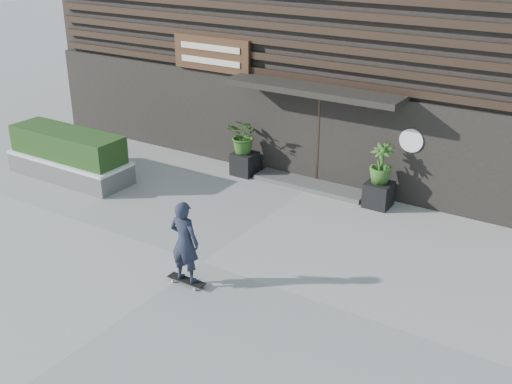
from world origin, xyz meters
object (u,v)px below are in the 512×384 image
Objects in this scene: skateboarder at (185,242)px; planter_pot_left at (245,163)px; planter_pot_right at (379,194)px; raised_bed at (71,168)px.

planter_pot_left is at bearing 112.45° from skateboarder.
skateboarder reaches higher than planter_pot_right.
raised_bed is (-3.75, -2.66, -0.05)m from planter_pot_left.
planter_pot_left and planter_pot_right have the same top height.
raised_bed is at bearing -144.69° from planter_pot_left.
raised_bed is (-7.55, -2.66, -0.05)m from planter_pot_right.
planter_pot_right is at bearing 0.00° from planter_pot_left.
raised_bed is at bearing -160.61° from planter_pot_right.
planter_pot_right is 8.01m from raised_bed.
planter_pot_left is at bearing 35.31° from raised_bed.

